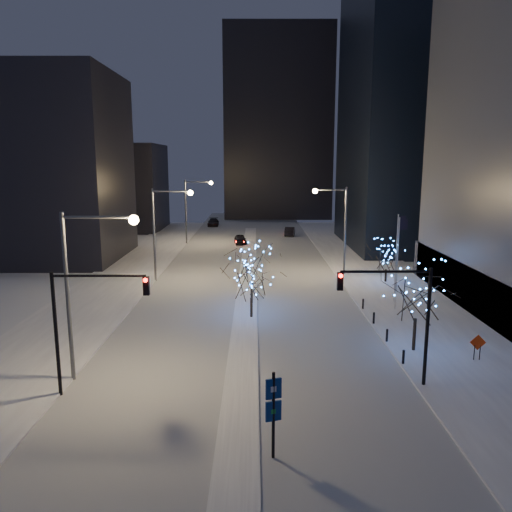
{
  "coord_description": "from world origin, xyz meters",
  "views": [
    {
      "loc": [
        0.78,
        -25.79,
        12.74
      ],
      "look_at": [
        0.88,
        15.18,
        5.0
      ],
      "focal_mm": 35.0,
      "sensor_mm": 36.0,
      "label": 1
    }
  ],
  "objects_px": {
    "holiday_tree_median_near": "(251,280)",
    "traffic_signal_west": "(83,313)",
    "wayfinding_sign": "(273,406)",
    "holiday_tree_plaza_near": "(417,294)",
    "car_mid": "(290,231)",
    "street_lamp_w_mid": "(164,222)",
    "holiday_tree_median_far": "(252,265)",
    "street_lamp_w_far": "(192,203)",
    "street_lamp_east": "(337,219)",
    "car_near": "(240,239)",
    "holiday_tree_plaza_far": "(387,256)",
    "street_lamp_w_near": "(85,273)",
    "construction_sign": "(478,345)",
    "car_far": "(213,222)",
    "traffic_signal_east": "(401,307)"
  },
  "relations": [
    {
      "from": "street_lamp_w_mid",
      "to": "construction_sign",
      "type": "relative_size",
      "value": 5.86
    },
    {
      "from": "car_mid",
      "to": "construction_sign",
      "type": "xyz_separation_m",
      "value": [
        8.17,
        -56.52,
        0.42
      ]
    },
    {
      "from": "street_lamp_w_mid",
      "to": "holiday_tree_plaza_far",
      "type": "height_order",
      "value": "street_lamp_w_mid"
    },
    {
      "from": "traffic_signal_east",
      "to": "car_near",
      "type": "relative_size",
      "value": 1.6
    },
    {
      "from": "holiday_tree_median_near",
      "to": "construction_sign",
      "type": "bearing_deg",
      "value": -32.12
    },
    {
      "from": "traffic_signal_east",
      "to": "car_near",
      "type": "xyz_separation_m",
      "value": [
        -10.44,
        50.78,
        -4.01
      ]
    },
    {
      "from": "wayfinding_sign",
      "to": "construction_sign",
      "type": "relative_size",
      "value": 2.33
    },
    {
      "from": "traffic_signal_east",
      "to": "construction_sign",
      "type": "relative_size",
      "value": 4.1
    },
    {
      "from": "holiday_tree_median_near",
      "to": "traffic_signal_west",
      "type": "bearing_deg",
      "value": -122.96
    },
    {
      "from": "street_lamp_w_mid",
      "to": "car_mid",
      "type": "bearing_deg",
      "value": 65.01
    },
    {
      "from": "street_lamp_w_far",
      "to": "holiday_tree_median_near",
      "type": "distance_m",
      "value": 39.5
    },
    {
      "from": "street_lamp_east",
      "to": "holiday_tree_plaza_near",
      "type": "bearing_deg",
      "value": -86.33
    },
    {
      "from": "street_lamp_w_near",
      "to": "street_lamp_east",
      "type": "distance_m",
      "value": 33.85
    },
    {
      "from": "street_lamp_w_mid",
      "to": "traffic_signal_east",
      "type": "xyz_separation_m",
      "value": [
        17.88,
        -26.0,
        -1.74
      ]
    },
    {
      "from": "street_lamp_w_mid",
      "to": "holiday_tree_median_far",
      "type": "height_order",
      "value": "street_lamp_w_mid"
    },
    {
      "from": "street_lamp_w_far",
      "to": "holiday_tree_median_far",
      "type": "height_order",
      "value": "street_lamp_w_far"
    },
    {
      "from": "holiday_tree_plaza_far",
      "to": "construction_sign",
      "type": "relative_size",
      "value": 2.97
    },
    {
      "from": "street_lamp_w_near",
      "to": "traffic_signal_east",
      "type": "distance_m",
      "value": 17.99
    },
    {
      "from": "street_lamp_w_mid",
      "to": "construction_sign",
      "type": "distance_m",
      "value": 33.31
    },
    {
      "from": "street_lamp_east",
      "to": "holiday_tree_plaza_near",
      "type": "distance_m",
      "value": 23.8
    },
    {
      "from": "traffic_signal_west",
      "to": "car_mid",
      "type": "relative_size",
      "value": 1.52
    },
    {
      "from": "holiday_tree_median_near",
      "to": "traffic_signal_east",
      "type": "bearing_deg",
      "value": -56.57
    },
    {
      "from": "street_lamp_w_near",
      "to": "car_far",
      "type": "xyz_separation_m",
      "value": [
        1.33,
        72.3,
        -5.75
      ]
    },
    {
      "from": "street_lamp_w_far",
      "to": "holiday_tree_plaza_near",
      "type": "bearing_deg",
      "value": -65.77
    },
    {
      "from": "street_lamp_east",
      "to": "car_near",
      "type": "relative_size",
      "value": 2.28
    },
    {
      "from": "car_mid",
      "to": "holiday_tree_plaza_far",
      "type": "bearing_deg",
      "value": 110.45
    },
    {
      "from": "street_lamp_w_mid",
      "to": "traffic_signal_west",
      "type": "bearing_deg",
      "value": -88.94
    },
    {
      "from": "street_lamp_w_near",
      "to": "traffic_signal_west",
      "type": "xyz_separation_m",
      "value": [
        0.5,
        -2.0,
        -1.74
      ]
    },
    {
      "from": "street_lamp_w_near",
      "to": "street_lamp_w_far",
      "type": "bearing_deg",
      "value": 90.0
    },
    {
      "from": "holiday_tree_median_far",
      "to": "holiday_tree_plaza_far",
      "type": "relative_size",
      "value": 1.06
    },
    {
      "from": "holiday_tree_median_near",
      "to": "holiday_tree_plaza_far",
      "type": "height_order",
      "value": "holiday_tree_median_near"
    },
    {
      "from": "holiday_tree_median_near",
      "to": "car_near",
      "type": "bearing_deg",
      "value": 93.01
    },
    {
      "from": "car_far",
      "to": "holiday_tree_median_near",
      "type": "bearing_deg",
      "value": -83.77
    },
    {
      "from": "street_lamp_w_mid",
      "to": "holiday_tree_plaza_near",
      "type": "bearing_deg",
      "value": -45.14
    },
    {
      "from": "holiday_tree_plaza_near",
      "to": "street_lamp_east",
      "type": "bearing_deg",
      "value": 93.67
    },
    {
      "from": "street_lamp_w_mid",
      "to": "car_far",
      "type": "distance_m",
      "value": 47.66
    },
    {
      "from": "street_lamp_w_near",
      "to": "traffic_signal_east",
      "type": "height_order",
      "value": "street_lamp_w_near"
    },
    {
      "from": "construction_sign",
      "to": "car_mid",
      "type": "bearing_deg",
      "value": 100.45
    },
    {
      "from": "wayfinding_sign",
      "to": "traffic_signal_west",
      "type": "bearing_deg",
      "value": 131.0
    },
    {
      "from": "wayfinding_sign",
      "to": "holiday_tree_plaza_near",
      "type": "bearing_deg",
      "value": 32.88
    },
    {
      "from": "traffic_signal_west",
      "to": "holiday_tree_median_near",
      "type": "distance_m",
      "value": 16.5
    },
    {
      "from": "car_near",
      "to": "car_mid",
      "type": "bearing_deg",
      "value": 41.88
    },
    {
      "from": "car_far",
      "to": "holiday_tree_median_near",
      "type": "xyz_separation_m",
      "value": [
        8.1,
        -60.51,
        2.48
      ]
    },
    {
      "from": "car_near",
      "to": "holiday_tree_plaza_near",
      "type": "xyz_separation_m",
      "value": [
        13.1,
        -45.41,
        3.35
      ]
    },
    {
      "from": "traffic_signal_west",
      "to": "holiday_tree_plaza_far",
      "type": "distance_m",
      "value": 35.01
    },
    {
      "from": "street_lamp_w_mid",
      "to": "car_far",
      "type": "bearing_deg",
      "value": 88.38
    },
    {
      "from": "street_lamp_w_far",
      "to": "traffic_signal_west",
      "type": "height_order",
      "value": "street_lamp_w_far"
    },
    {
      "from": "street_lamp_w_mid",
      "to": "holiday_tree_median_far",
      "type": "bearing_deg",
      "value": -43.77
    },
    {
      "from": "street_lamp_w_far",
      "to": "car_near",
      "type": "bearing_deg",
      "value": -1.74
    },
    {
      "from": "wayfinding_sign",
      "to": "car_far",
      "type": "bearing_deg",
      "value": 78.42
    }
  ]
}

